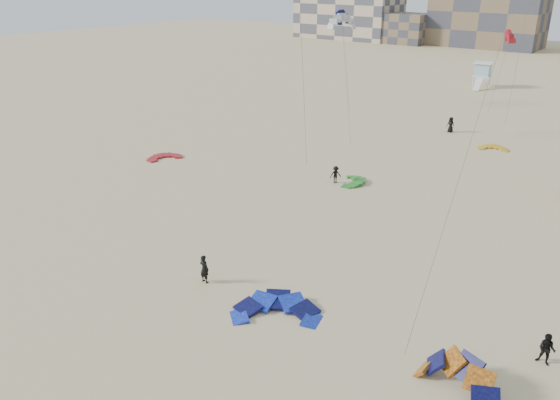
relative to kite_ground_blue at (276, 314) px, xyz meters
The scene contains 17 objects.
ground 2.74m from the kite_ground_blue, 135.04° to the right, with size 320.00×320.00×0.00m, color #C9AF86.
kite_ground_blue is the anchor object (origin of this frame).
kite_ground_orange 10.59m from the kite_ground_blue, ahead, with size 4.32×3.49×2.62m, color orange, non-canonical shape.
kite_ground_red 31.17m from the kite_ground_blue, 150.22° to the left, with size 3.35×3.55×0.43m, color #AF0D06, non-canonical shape.
kite_ground_green 22.62m from the kite_ground_blue, 109.21° to the left, with size 3.12×3.28×0.67m, color #259322, non-canonical shape.
kite_ground_yellow 40.04m from the kite_ground_blue, 90.47° to the left, with size 3.01×3.15×0.56m, color orange, non-canonical shape.
kitesurfer_main 5.88m from the kite_ground_blue, behind, with size 0.70×0.46×1.91m, color black.
kitesurfer_b 14.24m from the kite_ground_blue, 19.72° to the left, with size 0.84×0.66×1.74m, color black.
kitesurfer_c 22.09m from the kite_ground_blue, 113.20° to the left, with size 1.06×0.61×1.64m, color black.
kitesurfer_e 44.55m from the kite_ground_blue, 98.84° to the left, with size 0.93×0.60×1.89m, color black.
kite_fly_grey 40.00m from the kite_ground_blue, 116.49° to the left, with size 6.94×7.18×13.24m.
kite_fly_navy 56.50m from the kite_ground_blue, 117.91° to the left, with size 7.64×8.53×12.67m.
kite_fly_red 61.63m from the kite_ground_blue, 95.63° to the left, with size 4.50×9.48×10.40m.
lifeguard_tower_far 76.49m from the kite_ground_blue, 100.23° to the left, with size 3.30×5.91×4.19m.
condo_west_a 147.05m from the kite_ground_blue, 119.32° to the left, with size 30.00×15.00×14.00m, color #C0AA8D.
condo_west_b 136.17m from the kite_ground_blue, 103.60° to the left, with size 28.00×14.00×18.00m, color brown.
condo_fill_left 136.40m from the kite_ground_blue, 112.39° to the left, with size 12.00×10.00×8.00m, color brown.
Camera 1 is at (18.25, -19.02, 18.22)m, focal length 35.00 mm.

